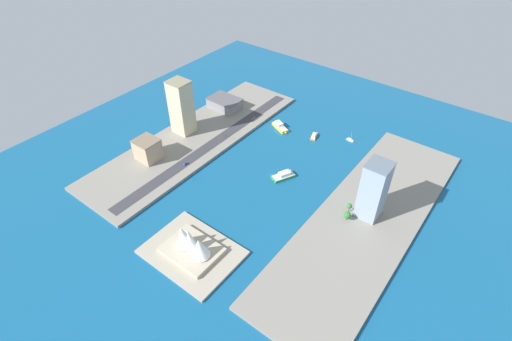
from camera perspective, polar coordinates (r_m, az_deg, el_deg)
The scene contains 18 objects.
ground_plane at distance 339.05m, azimuth 2.24°, elevation -0.65°, with size 440.00×440.00×0.00m, color #145684.
quay_west at distance 310.08m, azimuth 15.89°, elevation -6.94°, with size 70.00×240.00×2.68m, color gray.
quay_east at distance 385.46m, azimuth -8.65°, elevation 4.74°, with size 70.00×240.00×2.68m, color gray.
peninsula_point at distance 282.19m, azimuth -9.30°, elevation -11.70°, with size 64.88×48.76×2.00m, color #A89E89.
road_strip at distance 372.65m, azimuth -6.45°, elevation 3.87°, with size 11.00×228.00×0.15m, color #38383D.
sailboat_small_white at distance 390.00m, azimuth 13.62°, elevation 4.38°, with size 8.16×2.90×9.84m.
ferry_yellow_fast at distance 396.81m, azimuth 3.52°, elevation 6.43°, with size 22.77×15.11×6.13m.
water_taxi_orange at distance 387.90m, azimuth 8.48°, elevation 5.01°, with size 8.43×14.33×3.64m.
ferry_green_doubledeck at distance 335.54m, azimuth 4.04°, elevation -0.77°, with size 16.17×21.62×5.62m.
apartment_midrise_tan at distance 360.29m, azimuth -15.56°, elevation 3.00°, with size 20.49×19.08×19.56m.
tower_tall_glass at distance 296.69m, azimuth 16.79°, elevation -2.79°, with size 17.24×18.78×48.46m.
office_block_beige at distance 381.43m, azimuth -10.85°, elevation 9.08°, with size 19.62×17.60×53.51m.
warehouse_low_gray at distance 426.27m, azimuth -4.60°, elevation 9.81°, with size 33.82×23.96×10.48m.
hatchback_blue at distance 350.82m, azimuth -10.25°, elevation 1.00°, with size 2.02×4.77×1.59m.
sedan_silver at distance 407.11m, azimuth -0.45°, elevation 7.67°, with size 2.07×4.71×1.53m.
traffic_light_waterfront at distance 373.74m, azimuth -4.44°, elevation 4.94°, with size 0.36×0.36×6.50m.
opera_landmark at distance 275.34m, azimuth -9.44°, elevation -10.60°, with size 38.92×29.48×22.40m.
park_tree_cluster at distance 302.64m, azimuth 13.29°, elevation -5.95°, with size 7.64×13.80×7.85m.
Camera 1 is at (-146.57, 213.37, 218.96)m, focal length 27.37 mm.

